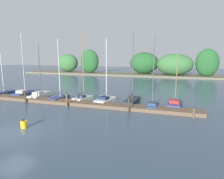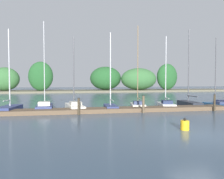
% 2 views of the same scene
% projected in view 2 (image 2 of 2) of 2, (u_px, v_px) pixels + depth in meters
% --- Properties ---
extents(ground, '(160.00, 160.00, 0.00)m').
position_uv_depth(ground, '(197.00, 135.00, 11.28)').
color(ground, '#384C60').
extents(dock_pier, '(26.92, 1.80, 0.35)m').
position_uv_depth(dock_pier, '(142.00, 109.00, 20.00)').
color(dock_pier, brown).
rests_on(dock_pier, ground).
extents(far_shore, '(66.13, 8.53, 7.04)m').
position_uv_depth(far_shore, '(100.00, 81.00, 53.40)').
color(far_shore, '#66604C').
rests_on(far_shore, ground).
extents(sailboat_0, '(1.75, 3.47, 7.25)m').
position_uv_depth(sailboat_0, '(10.00, 108.00, 19.18)').
color(sailboat_0, navy).
rests_on(sailboat_0, ground).
extents(sailboat_1, '(1.56, 3.75, 8.25)m').
position_uv_depth(sailboat_1, '(45.00, 106.00, 20.43)').
color(sailboat_1, navy).
rests_on(sailboat_1, ground).
extents(sailboat_2, '(1.92, 4.50, 6.86)m').
position_uv_depth(sailboat_2, '(74.00, 106.00, 20.77)').
color(sailboat_2, silver).
rests_on(sailboat_2, ground).
extents(sailboat_3, '(1.20, 3.44, 7.28)m').
position_uv_depth(sailboat_3, '(111.00, 106.00, 20.73)').
color(sailboat_3, navy).
rests_on(sailboat_3, ground).
extents(sailboat_4, '(1.72, 3.01, 8.20)m').
position_uv_depth(sailboat_4, '(138.00, 104.00, 21.84)').
color(sailboat_4, silver).
rests_on(sailboat_4, ground).
extents(sailboat_5, '(1.83, 3.47, 7.26)m').
position_uv_depth(sailboat_5, '(166.00, 104.00, 22.31)').
color(sailboat_5, white).
rests_on(sailboat_5, ground).
extents(sailboat_6, '(1.33, 4.00, 8.19)m').
position_uv_depth(sailboat_6, '(189.00, 103.00, 23.56)').
color(sailboat_6, '#232833').
rests_on(sailboat_6, ground).
extents(sailboat_7, '(1.22, 3.66, 7.24)m').
position_uv_depth(sailboat_7, '(216.00, 104.00, 22.85)').
color(sailboat_7, '#285684').
rests_on(sailboat_7, ground).
extents(mooring_piling_1, '(0.22, 0.22, 1.38)m').
position_uv_depth(mooring_piling_1, '(79.00, 106.00, 17.80)').
color(mooring_piling_1, '#3D3323').
rests_on(mooring_piling_1, ground).
extents(mooring_piling_2, '(0.23, 0.23, 1.51)m').
position_uv_depth(mooring_piling_2, '(143.00, 104.00, 18.77)').
color(mooring_piling_2, brown).
rests_on(mooring_piling_2, ground).
extents(mooring_piling_3, '(0.20, 0.20, 1.52)m').
position_uv_depth(mooring_piling_3, '(215.00, 103.00, 20.05)').
color(mooring_piling_3, '#3D3323').
rests_on(mooring_piling_3, ground).
extents(channel_buoy_0, '(0.48, 0.48, 0.70)m').
position_uv_depth(channel_buoy_0, '(185.00, 125.00, 12.34)').
color(channel_buoy_0, gold).
rests_on(channel_buoy_0, ground).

